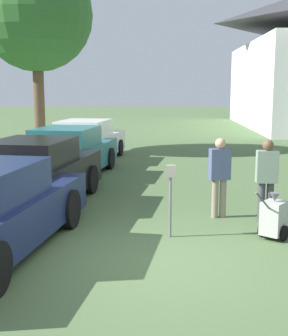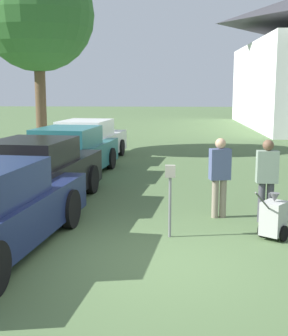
# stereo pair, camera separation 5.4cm
# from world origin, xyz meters

# --- Properties ---
(ground_plane) EXTENTS (120.00, 120.00, 0.00)m
(ground_plane) POSITION_xyz_m (0.00, 0.00, 0.00)
(ground_plane) COLOR #4C663D
(parked_car_black) EXTENTS (2.35, 4.94, 1.55)m
(parked_car_black) POSITION_xyz_m (-2.88, 3.30, 0.72)
(parked_car_black) COLOR black
(parked_car_black) RESTS_ON ground_plane
(parked_car_teal) EXTENTS (2.42, 5.24, 1.52)m
(parked_car_teal) POSITION_xyz_m (-2.88, 6.88, 0.70)
(parked_car_teal) COLOR #23666B
(parked_car_teal) RESTS_ON ground_plane
(parked_car_white) EXTENTS (2.43, 5.33, 1.52)m
(parked_car_white) POSITION_xyz_m (-2.88, 9.95, 0.69)
(parked_car_white) COLOR silver
(parked_car_white) RESTS_ON ground_plane
(parking_meter) EXTENTS (0.18, 0.09, 1.33)m
(parking_meter) POSITION_xyz_m (0.17, 1.22, 0.93)
(parking_meter) COLOR slate
(parking_meter) RESTS_ON ground_plane
(person_worker) EXTENTS (0.46, 0.31, 1.67)m
(person_worker) POSITION_xyz_m (1.19, 2.59, 0.95)
(person_worker) COLOR gray
(person_worker) RESTS_ON ground_plane
(person_supervisor) EXTENTS (0.42, 0.22, 1.68)m
(person_supervisor) POSITION_xyz_m (2.09, 2.29, 0.95)
(person_supervisor) COLOR #3F3F47
(person_supervisor) RESTS_ON ground_plane
(equipment_cart) EXTENTS (0.74, 0.91, 1.00)m
(equipment_cart) POSITION_xyz_m (2.02, 1.21, 0.39)
(equipment_cart) COLOR #B2B2AD
(equipment_cart) RESTS_ON ground_plane
(shade_tree) EXTENTS (4.54, 4.54, 7.85)m
(shade_tree) POSITION_xyz_m (-5.16, 12.15, 5.55)
(shade_tree) COLOR brown
(shade_tree) RESTS_ON ground_plane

